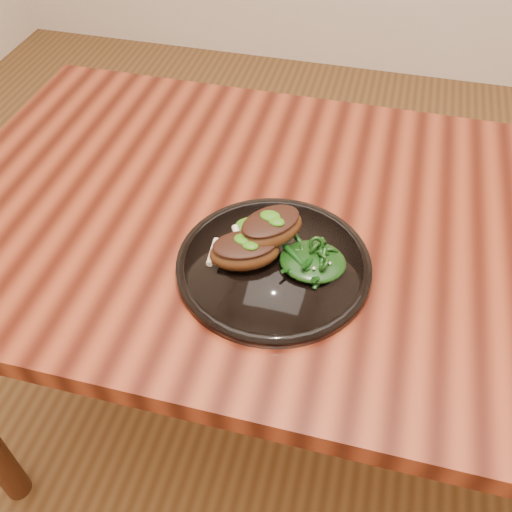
{
  "coord_description": "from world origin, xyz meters",
  "views": [
    {
      "loc": [
        -0.03,
        -0.74,
        1.43
      ],
      "look_at": [
        -0.18,
        -0.14,
        0.78
      ],
      "focal_mm": 40.0,
      "sensor_mm": 36.0,
      "label": 1
    }
  ],
  "objects_px": {
    "plate": "(274,265)",
    "greens_heap": "(313,258)",
    "desk": "(371,263)",
    "lamb_chop_front": "(244,251)"
  },
  "relations": [
    {
      "from": "desk",
      "to": "greens_heap",
      "type": "relative_size",
      "value": 15.19
    },
    {
      "from": "plate",
      "to": "greens_heap",
      "type": "bearing_deg",
      "value": 5.19
    },
    {
      "from": "lamb_chop_front",
      "to": "greens_heap",
      "type": "distance_m",
      "value": 0.11
    },
    {
      "from": "desk",
      "to": "plate",
      "type": "distance_m",
      "value": 0.22
    },
    {
      "from": "plate",
      "to": "greens_heap",
      "type": "height_order",
      "value": "greens_heap"
    },
    {
      "from": "desk",
      "to": "plate",
      "type": "relative_size",
      "value": 5.14
    },
    {
      "from": "lamb_chop_front",
      "to": "greens_heap",
      "type": "xyz_separation_m",
      "value": [
        0.11,
        0.02,
        -0.01
      ]
    },
    {
      "from": "plate",
      "to": "lamb_chop_front",
      "type": "distance_m",
      "value": 0.06
    },
    {
      "from": "greens_heap",
      "to": "desk",
      "type": "bearing_deg",
      "value": 53.81
    },
    {
      "from": "lamb_chop_front",
      "to": "plate",
      "type": "bearing_deg",
      "value": 13.89
    }
  ]
}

